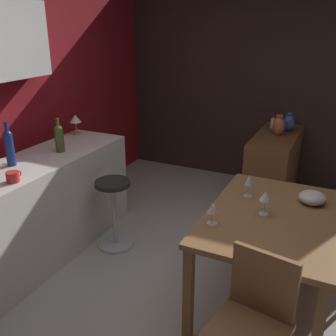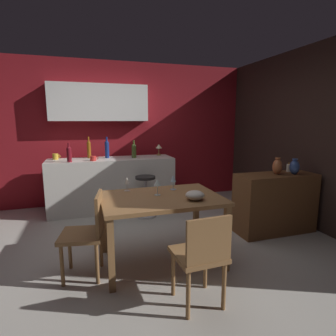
{
  "view_description": "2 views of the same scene",
  "coord_description": "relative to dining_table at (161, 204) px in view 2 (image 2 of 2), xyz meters",
  "views": [
    {
      "loc": [
        -2.3,
        -0.77,
        2.02
      ],
      "look_at": [
        0.18,
        0.42,
        0.94
      ],
      "focal_mm": 40.83,
      "sensor_mm": 36.0,
      "label": 1
    },
    {
      "loc": [
        -0.62,
        -3.12,
        1.55
      ],
      "look_at": [
        0.51,
        0.47,
        0.88
      ],
      "focal_mm": 29.15,
      "sensor_mm": 36.0,
      "label": 2
    }
  ],
  "objects": [
    {
      "name": "cup_red",
      "position": [
        -0.62,
        1.78,
        0.29
      ],
      "size": [
        0.13,
        0.1,
        0.08
      ],
      "color": "red",
      "rests_on": "kitchen_counter"
    },
    {
      "name": "wine_bottle_amber",
      "position": [
        -0.67,
        2.14,
        0.41
      ],
      "size": [
        0.06,
        0.06,
        0.37
      ],
      "color": "#8C5114",
      "rests_on": "kitchen_counter"
    },
    {
      "name": "wall_side_right",
      "position": [
        2.4,
        0.71,
        0.65
      ],
      "size": [
        0.1,
        4.4,
        2.6
      ],
      "primitive_type": "cube",
      "color": "#33231E",
      "rests_on": "ground_plane"
    },
    {
      "name": "chair_near_window",
      "position": [
        -0.77,
        -0.06,
        -0.18
      ],
      "size": [
        0.46,
        0.46,
        0.85
      ],
      "color": "olive",
      "rests_on": "ground_plane"
    },
    {
      "name": "wine_bottle_ruby",
      "position": [
        -0.98,
        1.75,
        0.38
      ],
      "size": [
        0.07,
        0.07,
        0.3
      ],
      "color": "maroon",
      "rests_on": "kitchen_counter"
    },
    {
      "name": "chair_by_doorway",
      "position": [
        0.1,
        -0.83,
        -0.19
      ],
      "size": [
        0.42,
        0.42,
        0.82
      ],
      "color": "olive",
      "rests_on": "ground_plane"
    },
    {
      "name": "kitchen_counter",
      "position": [
        -0.32,
        1.97,
        -0.2
      ],
      "size": [
        2.1,
        0.6,
        0.9
      ],
      "primitive_type": "cube",
      "color": "silver",
      "rests_on": "ground_plane"
    },
    {
      "name": "dining_table",
      "position": [
        0.0,
        0.0,
        0.0
      ],
      "size": [
        1.26,
        0.89,
        0.74
      ],
      "color": "olive",
      "rests_on": "ground_plane"
    },
    {
      "name": "ground_plane",
      "position": [
        -0.15,
        0.41,
        -0.65
      ],
      "size": [
        9.0,
        9.0,
        0.0
      ],
      "primitive_type": "plane",
      "color": "#B7B2A8"
    },
    {
      "name": "sideboard_cabinet",
      "position": [
        1.73,
        0.32,
        -0.24
      ],
      "size": [
        1.1,
        0.44,
        0.82
      ],
      "primitive_type": "cube",
      "color": "brown",
      "rests_on": "ground_plane"
    },
    {
      "name": "vase_ceramic_blue",
      "position": [
        1.95,
        0.24,
        0.27
      ],
      "size": [
        0.13,
        0.13,
        0.22
      ],
      "color": "#334C8C",
      "rests_on": "sideboard_cabinet"
    },
    {
      "name": "counter_lamp",
      "position": [
        0.57,
        2.15,
        0.4
      ],
      "size": [
        0.12,
        0.12,
        0.21
      ],
      "color": "#A58447",
      "rests_on": "kitchen_counter"
    },
    {
      "name": "wall_kitchen_back",
      "position": [
        -0.22,
        2.49,
        0.76
      ],
      "size": [
        5.2,
        0.33,
        2.6
      ],
      "color": "maroon",
      "rests_on": "ground_plane"
    },
    {
      "name": "wine_glass_left",
      "position": [
        -0.31,
        0.35,
        0.2
      ],
      "size": [
        0.07,
        0.07,
        0.16
      ],
      "color": "silver",
      "rests_on": "dining_table"
    },
    {
      "name": "wine_bottle_olive",
      "position": [
        0.07,
        1.93,
        0.38
      ],
      "size": [
        0.08,
        0.08,
        0.31
      ],
      "color": "#475623",
      "rests_on": "kitchen_counter"
    },
    {
      "name": "wine_glass_center",
      "position": [
        0.22,
        0.24,
        0.21
      ],
      "size": [
        0.07,
        0.07,
        0.17
      ],
      "color": "silver",
      "rests_on": "dining_table"
    },
    {
      "name": "pillar_candle_tall",
      "position": [
        2.01,
        0.42,
        0.22
      ],
      "size": [
        0.06,
        0.06,
        0.13
      ],
      "color": "white",
      "rests_on": "sideboard_cabinet"
    },
    {
      "name": "wine_bottle_cobalt",
      "position": [
        -0.38,
        2.06,
        0.41
      ],
      "size": [
        0.07,
        0.07,
        0.37
      ],
      "color": "navy",
      "rests_on": "kitchen_counter"
    },
    {
      "name": "vase_copper",
      "position": [
        1.73,
        0.31,
        0.28
      ],
      "size": [
        0.13,
        0.13,
        0.23
      ],
      "color": "#B26038",
      "rests_on": "sideboard_cabinet"
    },
    {
      "name": "bar_stool",
      "position": [
        0.15,
        1.45,
        -0.3
      ],
      "size": [
        0.34,
        0.34,
        0.66
      ],
      "color": "#262323",
      "rests_on": "ground_plane"
    },
    {
      "name": "fruit_bowl",
      "position": [
        0.3,
        -0.22,
        0.13
      ],
      "size": [
        0.2,
        0.2,
        0.09
      ],
      "primitive_type": "ellipsoid",
      "color": "beige",
      "rests_on": "dining_table"
    },
    {
      "name": "wine_glass_right",
      "position": [
        -0.02,
        0.07,
        0.22
      ],
      "size": [
        0.08,
        0.08,
        0.17
      ],
      "color": "silver",
      "rests_on": "dining_table"
    },
    {
      "name": "cup_mustard",
      "position": [
        -1.21,
        2.13,
        0.3
      ],
      "size": [
        0.13,
        0.09,
        0.1
      ],
      "color": "gold",
      "rests_on": "kitchen_counter"
    }
  ]
}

